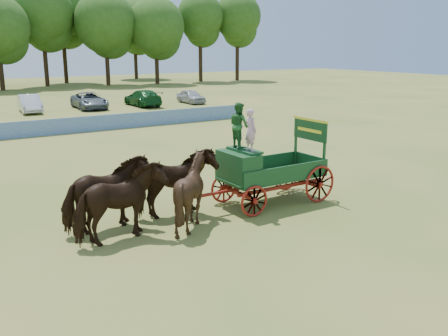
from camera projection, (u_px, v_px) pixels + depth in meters
ground at (247, 197)px, 19.25m from camera, size 160.00×160.00×0.00m
horse_lead_left at (120, 204)px, 14.61m from camera, size 2.91×1.66×2.33m
horse_lead_right at (107, 195)px, 15.51m from camera, size 2.91×1.63×2.33m
horse_wheel_left at (191, 191)px, 15.88m from camera, size 2.18×1.96×2.33m
horse_wheel_right at (175, 183)px, 16.78m from camera, size 2.83×1.43×2.33m
farm_dray at (255, 162)px, 17.81m from camera, size 5.99×2.00×3.75m
sponsor_banner at (78, 125)px, 33.26m from camera, size 26.00×0.08×1.05m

